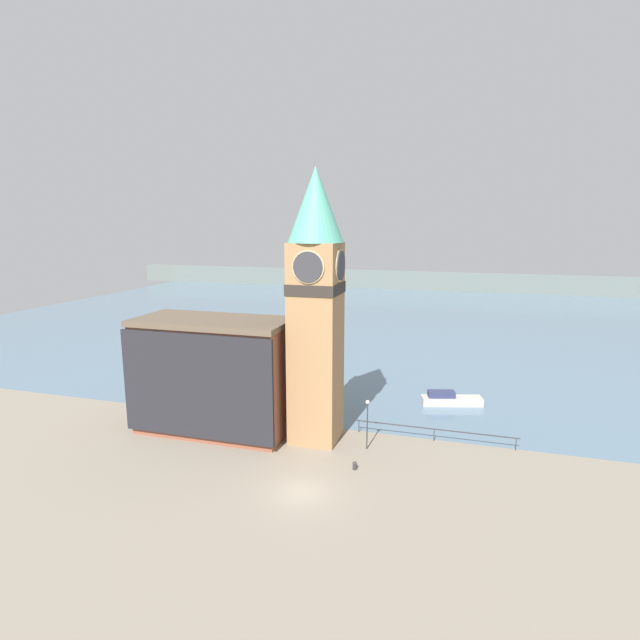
{
  "coord_description": "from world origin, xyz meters",
  "views": [
    {
      "loc": [
        10.06,
        -29.49,
        17.97
      ],
      "look_at": [
        -0.62,
        6.49,
        10.75
      ],
      "focal_mm": 28.0,
      "sensor_mm": 36.0,
      "label": 1
    }
  ],
  "objects_px": {
    "mooring_bollard_near": "(355,465)",
    "pier_building": "(214,375)",
    "clock_tower": "(316,301)",
    "boat_near": "(450,399)",
    "lamp_post": "(367,415)"
  },
  "relations": [
    {
      "from": "pier_building",
      "to": "boat_near",
      "type": "relative_size",
      "value": 2.18
    },
    {
      "from": "clock_tower",
      "to": "mooring_bollard_near",
      "type": "height_order",
      "value": "clock_tower"
    },
    {
      "from": "mooring_bollard_near",
      "to": "clock_tower",
      "type": "bearing_deg",
      "value": 134.58
    },
    {
      "from": "mooring_bollard_near",
      "to": "pier_building",
      "type": "bearing_deg",
      "value": 164.92
    },
    {
      "from": "pier_building",
      "to": "boat_near",
      "type": "bearing_deg",
      "value": 32.28
    },
    {
      "from": "clock_tower",
      "to": "pier_building",
      "type": "height_order",
      "value": "clock_tower"
    },
    {
      "from": "lamp_post",
      "to": "mooring_bollard_near",
      "type": "bearing_deg",
      "value": -92.97
    },
    {
      "from": "clock_tower",
      "to": "boat_near",
      "type": "relative_size",
      "value": 3.6
    },
    {
      "from": "pier_building",
      "to": "lamp_post",
      "type": "height_order",
      "value": "pier_building"
    },
    {
      "from": "clock_tower",
      "to": "boat_near",
      "type": "distance_m",
      "value": 19.42
    },
    {
      "from": "mooring_bollard_near",
      "to": "lamp_post",
      "type": "xyz_separation_m",
      "value": [
        0.19,
        3.65,
        2.56
      ]
    },
    {
      "from": "clock_tower",
      "to": "pier_building",
      "type": "relative_size",
      "value": 1.65
    },
    {
      "from": "boat_near",
      "to": "mooring_bollard_near",
      "type": "distance_m",
      "value": 17.24
    },
    {
      "from": "pier_building",
      "to": "lamp_post",
      "type": "bearing_deg",
      "value": 0.11
    },
    {
      "from": "mooring_bollard_near",
      "to": "lamp_post",
      "type": "distance_m",
      "value": 4.46
    }
  ]
}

